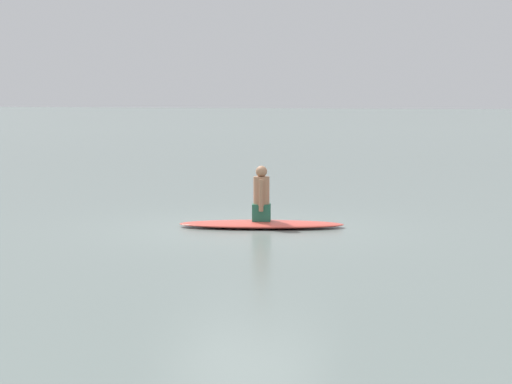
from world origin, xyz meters
name	(u,v)px	position (x,y,z in m)	size (l,w,h in m)	color
ground_plane	(245,229)	(0.00, 0.00, 0.00)	(400.00, 400.00, 0.00)	slate
surfboard	(261,224)	(0.32, -0.14, 0.05)	(2.72, 0.79, 0.11)	#D84C3F
person_paddler	(261,196)	(0.32, -0.14, 0.52)	(0.39, 0.38, 0.91)	#26664C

